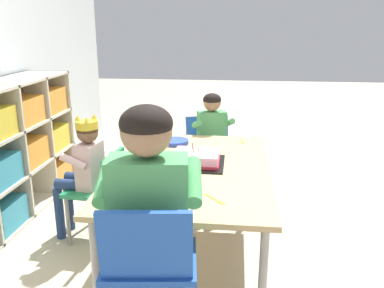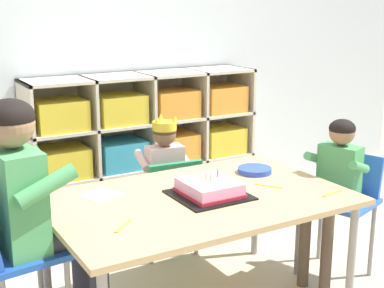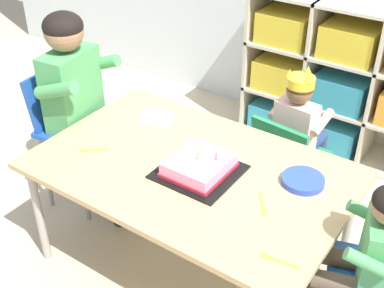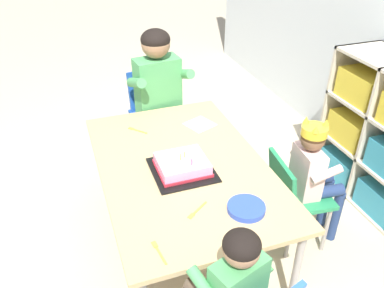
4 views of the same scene
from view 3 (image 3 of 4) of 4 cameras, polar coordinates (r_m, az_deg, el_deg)
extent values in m
plane|color=beige|center=(2.58, -0.06, -13.17)|extent=(16.00, 16.00, 0.00)
cube|color=beige|center=(3.47, 7.36, 9.62)|extent=(0.02, 0.37, 0.97)
cube|color=beige|center=(3.33, 13.60, 7.83)|extent=(0.02, 0.37, 0.97)
cube|color=beige|center=(3.22, 20.28, 5.79)|extent=(0.02, 0.37, 0.97)
cube|color=beige|center=(3.46, 18.77, -1.21)|extent=(1.66, 0.37, 0.02)
cube|color=beige|center=(3.30, 19.75, 3.35)|extent=(1.66, 0.37, 0.02)
cube|color=beige|center=(3.16, 20.83, 8.34)|extent=(1.66, 0.37, 0.02)
cube|color=teal|center=(3.55, 9.69, 3.22)|extent=(0.32, 0.30, 0.19)
cube|color=teal|center=(3.43, 15.80, 1.20)|extent=(0.32, 0.30, 0.19)
cube|color=yellow|center=(3.40, 10.19, 7.86)|extent=(0.32, 0.30, 0.19)
cube|color=teal|center=(3.28, 16.64, 5.91)|extent=(0.32, 0.30, 0.19)
cube|color=yellow|center=(3.28, 10.75, 12.87)|extent=(0.32, 0.30, 0.19)
cube|color=yellow|center=(3.15, 17.56, 11.04)|extent=(0.32, 0.30, 0.19)
cube|color=tan|center=(2.20, -0.06, -2.84)|extent=(1.35, 0.87, 0.03)
cylinder|color=#9E9993|center=(2.52, -16.83, -7.55)|extent=(0.04, 0.04, 0.56)
cylinder|color=#9E9993|center=(2.92, -5.83, 0.17)|extent=(0.04, 0.04, 0.56)
cylinder|color=#9E9993|center=(2.46, 17.19, -8.80)|extent=(0.04, 0.04, 0.56)
cube|color=#238451|center=(2.74, 11.04, -1.09)|extent=(0.37, 0.33, 0.03)
cube|color=#238451|center=(2.57, 9.77, -0.04)|extent=(0.32, 0.09, 0.23)
cylinder|color=gray|center=(2.88, 14.26, -4.07)|extent=(0.02, 0.02, 0.33)
cylinder|color=gray|center=(2.98, 9.52, -1.98)|extent=(0.02, 0.02, 0.33)
cylinder|color=gray|center=(2.71, 11.92, -6.38)|extent=(0.02, 0.02, 0.33)
cylinder|color=gray|center=(2.82, 6.98, -4.07)|extent=(0.02, 0.02, 0.33)
cube|color=beige|center=(2.67, 11.49, 1.75)|extent=(0.22, 0.13, 0.29)
sphere|color=brown|center=(2.56, 12.02, 5.88)|extent=(0.13, 0.13, 0.13)
ellipsoid|color=#472D19|center=(2.55, 12.07, 6.28)|extent=(0.14, 0.14, 0.10)
cylinder|color=yellow|center=(2.54, 12.15, 6.88)|extent=(0.14, 0.14, 0.05)
cone|color=yellow|center=(2.57, 12.93, 8.15)|extent=(0.04, 0.04, 0.04)
cone|color=yellow|center=(2.48, 13.00, 7.17)|extent=(0.04, 0.04, 0.04)
cone|color=yellow|center=(2.52, 10.91, 7.91)|extent=(0.04, 0.04, 0.04)
cylinder|color=navy|center=(2.78, 13.43, 0.10)|extent=(0.09, 0.22, 0.07)
cylinder|color=navy|center=(2.83, 11.23, 1.01)|extent=(0.09, 0.22, 0.07)
cylinder|color=navy|center=(2.98, 13.90, -2.39)|extent=(0.06, 0.06, 0.35)
cylinder|color=navy|center=(3.02, 11.83, -1.50)|extent=(0.06, 0.06, 0.35)
cylinder|color=beige|center=(2.62, 14.44, 2.37)|extent=(0.06, 0.18, 0.10)
cylinder|color=beige|center=(2.72, 9.84, 4.17)|extent=(0.06, 0.18, 0.10)
cube|color=#1E4CA8|center=(2.75, -12.76, 1.88)|extent=(0.36, 0.40, 0.03)
cube|color=#1E4CA8|center=(2.77, -15.54, 5.31)|extent=(0.10, 0.34, 0.28)
cylinder|color=gray|center=(2.72, -12.00, -4.61)|extent=(0.02, 0.02, 0.46)
cylinder|color=gray|center=(2.91, -8.36, -1.42)|extent=(0.02, 0.02, 0.46)
cylinder|color=gray|center=(2.87, -16.04, -3.04)|extent=(0.02, 0.02, 0.46)
cylinder|color=gray|center=(3.05, -12.33, -0.11)|extent=(0.02, 0.02, 0.46)
cube|color=#4C9E5B|center=(2.65, -13.33, 5.89)|extent=(0.19, 0.32, 0.42)
sphere|color=#997051|center=(2.52, -14.25, 12.14)|extent=(0.19, 0.19, 0.19)
ellipsoid|color=black|center=(2.51, -14.34, 12.74)|extent=(0.19, 0.19, 0.14)
cylinder|color=#33333D|center=(2.59, -11.52, 0.86)|extent=(0.31, 0.13, 0.10)
cylinder|color=#33333D|center=(2.70, -9.20, 2.68)|extent=(0.31, 0.13, 0.10)
cylinder|color=#33333D|center=(2.66, -8.32, -4.85)|extent=(0.08, 0.08, 0.48)
cylinder|color=#33333D|center=(2.78, -6.20, -2.83)|extent=(0.08, 0.08, 0.48)
cylinder|color=#4C9E5B|center=(2.46, -15.02, 5.86)|extent=(0.25, 0.09, 0.14)
cylinder|color=#4C9E5B|center=(2.69, -10.29, 8.91)|extent=(0.25, 0.09, 0.14)
cube|color=blue|center=(2.02, 19.38, -14.67)|extent=(0.41, 0.45, 0.03)
cylinder|color=gray|center=(2.27, 15.10, -15.18)|extent=(0.02, 0.02, 0.42)
cube|color=#4C9E5B|center=(1.91, 20.25, -11.53)|extent=(0.17, 0.23, 0.29)
cylinder|color=brown|center=(2.02, 16.59, -12.27)|extent=(0.22, 0.13, 0.07)
cylinder|color=brown|center=(1.94, 16.43, -14.87)|extent=(0.22, 0.13, 0.07)
cylinder|color=#4C9E5B|center=(1.96, 19.34, -7.50)|extent=(0.18, 0.10, 0.10)
cylinder|color=#4C9E5B|center=(1.77, 19.34, -12.64)|extent=(0.18, 0.10, 0.10)
cube|color=black|center=(2.15, 0.78, -3.13)|extent=(0.33, 0.32, 0.01)
cube|color=#EF9EC6|center=(2.13, 0.78, -2.36)|extent=(0.23, 0.25, 0.06)
cube|color=red|center=(2.15, 0.78, -2.88)|extent=(0.24, 0.27, 0.02)
cylinder|color=#EFCC4C|center=(2.12, 0.85, -0.89)|extent=(0.01, 0.01, 0.04)
cylinder|color=#EFCC4C|center=(2.10, 0.67, -1.40)|extent=(0.01, 0.01, 0.04)
cylinder|color=#E54C66|center=(2.10, 2.73, -1.43)|extent=(0.01, 0.01, 0.04)
cylinder|color=blue|center=(2.14, 12.36, -4.03)|extent=(0.18, 0.18, 0.03)
cube|color=white|center=(2.54, -4.06, 2.97)|extent=(0.20, 0.20, 0.00)
cube|color=yellow|center=(2.03, 7.85, -6.29)|extent=(0.07, 0.09, 0.00)
cube|color=yellow|center=(1.97, 8.09, -7.58)|extent=(0.04, 0.04, 0.00)
cube|color=yellow|center=(1.79, 10.38, -13.00)|extent=(0.10, 0.02, 0.00)
cube|color=yellow|center=(1.81, 8.25, -12.36)|extent=(0.04, 0.02, 0.00)
cube|color=yellow|center=(2.33, -10.51, -0.65)|extent=(0.08, 0.07, 0.00)
cube|color=yellow|center=(2.34, -12.19, -0.76)|extent=(0.04, 0.04, 0.00)
camera|label=1|loc=(3.45, -36.33, 19.14)|focal=38.22mm
camera|label=2|loc=(2.34, -67.54, 1.92)|focal=51.43mm
camera|label=4|loc=(1.14, 72.41, 9.16)|focal=37.30mm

